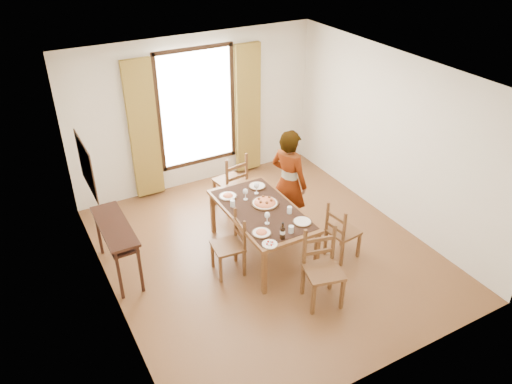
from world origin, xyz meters
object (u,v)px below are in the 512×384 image
dining_table (262,213)px  man (289,183)px  console_table (115,232)px  pasta_platter (265,201)px

dining_table → man: 0.73m
console_table → pasta_platter: bearing=-12.7°
dining_table → man: bearing=25.2°
pasta_platter → console_table: bearing=167.3°
console_table → pasta_platter: (2.07, -0.47, 0.12)m
dining_table → man: (0.64, 0.30, 0.17)m
dining_table → pasta_platter: size_ratio=4.35×
console_table → dining_table: bearing=-15.8°
console_table → pasta_platter: 2.13m
man → pasta_platter: man is taller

